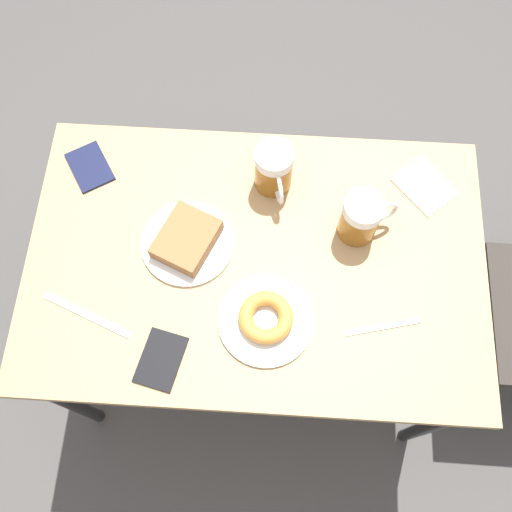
% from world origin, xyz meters
% --- Properties ---
extents(ground_plane, '(8.00, 8.00, 0.00)m').
position_xyz_m(ground_plane, '(0.00, 0.00, 0.00)').
color(ground_plane, '#474442').
extents(table, '(0.70, 1.08, 0.71)m').
position_xyz_m(table, '(0.00, 0.00, 0.65)').
color(table, tan).
rests_on(table, ground_plane).
extents(plate_with_cake, '(0.22, 0.22, 0.05)m').
position_xyz_m(plate_with_cake, '(-0.03, -0.16, 0.73)').
color(plate_with_cake, white).
rests_on(plate_with_cake, table).
extents(plate_with_donut, '(0.22, 0.22, 0.04)m').
position_xyz_m(plate_with_donut, '(0.15, 0.03, 0.72)').
color(plate_with_donut, white).
rests_on(plate_with_donut, table).
extents(beer_mug_left, '(0.14, 0.09, 0.13)m').
position_xyz_m(beer_mug_left, '(-0.21, 0.03, 0.77)').
color(beer_mug_left, '#8C5619').
rests_on(beer_mug_left, table).
extents(beer_mug_center, '(0.09, 0.14, 0.13)m').
position_xyz_m(beer_mug_center, '(-0.09, 0.24, 0.77)').
color(beer_mug_center, '#8C5619').
rests_on(beer_mug_center, table).
extents(napkin_folded, '(0.17, 0.17, 0.00)m').
position_xyz_m(napkin_folded, '(-0.22, 0.41, 0.71)').
color(napkin_folded, white).
rests_on(napkin_folded, table).
extents(fork, '(0.05, 0.17, 0.00)m').
position_xyz_m(fork, '(0.15, 0.29, 0.71)').
color(fork, silver).
rests_on(fork, table).
extents(knife, '(0.10, 0.22, 0.00)m').
position_xyz_m(knife, '(0.16, -0.37, 0.71)').
color(knife, silver).
rests_on(knife, table).
extents(passport_near_edge, '(0.15, 0.14, 0.01)m').
position_xyz_m(passport_near_edge, '(-0.22, -0.43, 0.71)').
color(passport_near_edge, '#141938').
rests_on(passport_near_edge, table).
extents(passport_far_edge, '(0.14, 0.11, 0.01)m').
position_xyz_m(passport_far_edge, '(0.25, -0.19, 0.71)').
color(passport_far_edge, black).
rests_on(passport_far_edge, table).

